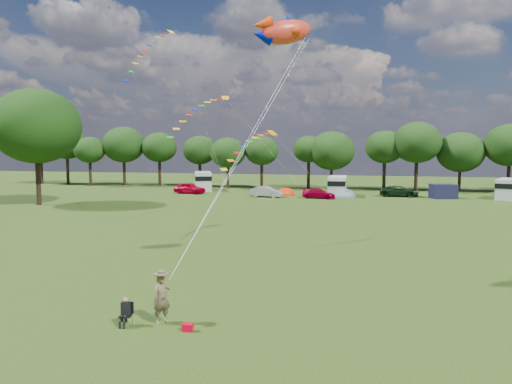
% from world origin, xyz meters
% --- Properties ---
extents(ground_plane, '(180.00, 180.00, 0.00)m').
position_xyz_m(ground_plane, '(0.00, 0.00, 0.00)').
color(ground_plane, black).
rests_on(ground_plane, ground).
extents(tree_line, '(102.98, 10.98, 10.27)m').
position_xyz_m(tree_line, '(5.30, 54.99, 6.35)').
color(tree_line, black).
rests_on(tree_line, ground).
extents(big_tree, '(10.00, 10.00, 13.28)m').
position_xyz_m(big_tree, '(-30.00, 28.00, 9.02)').
color(big_tree, black).
rests_on(big_tree, ground).
extents(car_a, '(4.93, 2.67, 1.56)m').
position_xyz_m(car_a, '(-17.45, 44.09, 0.78)').
color(car_a, '#B2011E').
rests_on(car_a, ground).
extents(car_b, '(4.23, 2.19, 1.42)m').
position_xyz_m(car_b, '(-5.87, 41.72, 0.71)').
color(car_b, '#95979C').
rests_on(car_b, ground).
extents(car_c, '(4.43, 2.56, 1.25)m').
position_xyz_m(car_c, '(1.01, 41.61, 0.62)').
color(car_c, '#990022').
rests_on(car_c, ground).
extents(car_d, '(5.38, 2.76, 1.42)m').
position_xyz_m(car_d, '(11.31, 46.27, 0.71)').
color(car_d, black).
rests_on(car_d, ground).
extents(campervan_b, '(4.23, 6.15, 2.78)m').
position_xyz_m(campervan_b, '(-17.19, 49.30, 1.49)').
color(campervan_b, silver).
rests_on(campervan_b, ground).
extents(campervan_c, '(2.32, 5.43, 2.66)m').
position_xyz_m(campervan_c, '(3.17, 45.20, 1.43)').
color(campervan_c, silver).
rests_on(campervan_c, ground).
extents(campervan_d, '(4.08, 5.73, 2.58)m').
position_xyz_m(campervan_d, '(24.63, 46.08, 1.39)').
color(campervan_d, '#BBBCBE').
rests_on(campervan_d, ground).
extents(tent_orange, '(2.57, 2.81, 2.01)m').
position_xyz_m(tent_orange, '(-3.85, 44.88, 0.02)').
color(tent_orange, red).
rests_on(tent_orange, ground).
extents(tent_greyblue, '(2.99, 3.28, 2.23)m').
position_xyz_m(tent_greyblue, '(4.21, 43.76, 0.02)').
color(tent_greyblue, slate).
rests_on(tent_greyblue, ground).
extents(awning_navy, '(3.49, 3.12, 1.84)m').
position_xyz_m(awning_navy, '(16.73, 45.23, 0.92)').
color(awning_navy, '#171733').
rests_on(awning_navy, ground).
extents(kite_flyer, '(0.84, 0.83, 1.96)m').
position_xyz_m(kite_flyer, '(-1.02, -4.78, 0.98)').
color(kite_flyer, brown).
rests_on(kite_flyer, ground).
extents(camp_chair, '(0.54, 0.54, 1.13)m').
position_xyz_m(camp_chair, '(-2.27, -5.33, 0.68)').
color(camp_chair, '#99999E').
rests_on(camp_chair, ground).
extents(kite_bag, '(0.43, 0.30, 0.29)m').
position_xyz_m(kite_bag, '(0.27, -5.38, 0.15)').
color(kite_bag, red).
rests_on(kite_bag, ground).
extents(fish_kite, '(3.28, 2.54, 1.79)m').
position_xyz_m(fish_kite, '(2.48, 2.56, 12.60)').
color(fish_kite, red).
rests_on(fish_kite, ground).
extents(streamer_kite_a, '(3.36, 5.72, 5.81)m').
position_xyz_m(streamer_kite_a, '(-14.32, 25.16, 16.75)').
color(streamer_kite_a, yellow).
rests_on(streamer_kite_a, ground).
extents(streamer_kite_b, '(4.33, 4.61, 3.81)m').
position_xyz_m(streamer_kite_b, '(-7.05, 18.91, 10.01)').
color(streamer_kite_b, '#FFA909').
rests_on(streamer_kite_b, ground).
extents(streamer_kite_c, '(3.17, 5.08, 2.84)m').
position_xyz_m(streamer_kite_c, '(-1.13, 12.40, 7.10)').
color(streamer_kite_c, orange).
rests_on(streamer_kite_c, ground).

